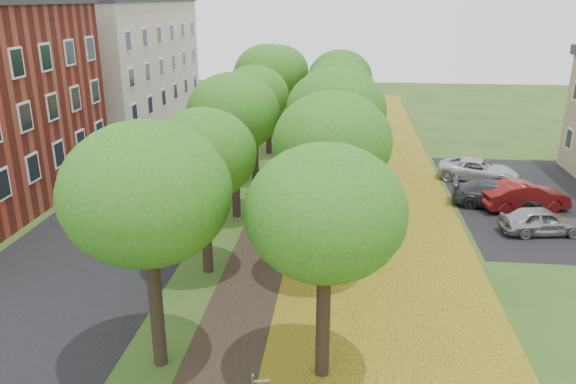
% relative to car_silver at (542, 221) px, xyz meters
% --- Properties ---
extents(ground, '(120.00, 120.00, 0.00)m').
position_rel_car_silver_xyz_m(ground, '(-12.17, -11.25, -0.64)').
color(ground, '#2D4C19').
rests_on(ground, ground).
extents(street_asphalt, '(8.00, 70.00, 0.01)m').
position_rel_car_silver_xyz_m(street_asphalt, '(-19.67, 3.75, -0.63)').
color(street_asphalt, black).
rests_on(street_asphalt, ground).
extents(footpath, '(3.20, 70.00, 0.01)m').
position_rel_car_silver_xyz_m(footpath, '(-12.17, 3.75, -0.63)').
color(footpath, black).
rests_on(footpath, ground).
extents(leaf_verge, '(7.50, 70.00, 0.01)m').
position_rel_car_silver_xyz_m(leaf_verge, '(-7.17, 3.75, -0.63)').
color(leaf_verge, gold).
rests_on(leaf_verge, ground).
extents(parking_lot, '(9.00, 16.00, 0.01)m').
position_rel_car_silver_xyz_m(parking_lot, '(1.33, 4.75, -0.63)').
color(parking_lot, black).
rests_on(parking_lot, ground).
extents(tree_row_west, '(4.36, 34.36, 6.97)m').
position_rel_car_silver_xyz_m(tree_row_west, '(-14.37, 3.75, 4.45)').
color(tree_row_west, black).
rests_on(tree_row_west, ground).
extents(tree_row_east, '(4.36, 34.36, 6.97)m').
position_rel_car_silver_xyz_m(tree_row_east, '(-9.57, 3.75, 4.45)').
color(tree_row_east, black).
rests_on(tree_row_east, ground).
extents(building_cream, '(10.30, 20.30, 10.40)m').
position_rel_car_silver_xyz_m(building_cream, '(-29.17, 21.75, 4.57)').
color(building_cream, beige).
rests_on(building_cream, ground).
extents(car_silver, '(3.91, 2.03, 1.27)m').
position_rel_car_silver_xyz_m(car_silver, '(0.00, 0.00, 0.00)').
color(car_silver, '#A0A1A5').
rests_on(car_silver, ground).
extents(car_red, '(4.68, 2.52, 1.47)m').
position_rel_car_silver_xyz_m(car_red, '(0.09, 3.15, 0.10)').
color(car_red, maroon).
rests_on(car_red, ground).
extents(car_grey, '(4.85, 2.73, 1.33)m').
position_rel_car_silver_xyz_m(car_grey, '(-1.17, 3.41, 0.03)').
color(car_grey, '#313236').
rests_on(car_grey, ground).
extents(car_white, '(5.01, 3.45, 1.27)m').
position_rel_car_silver_xyz_m(car_white, '(-1.17, 7.93, 0.00)').
color(car_white, silver).
rests_on(car_white, ground).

